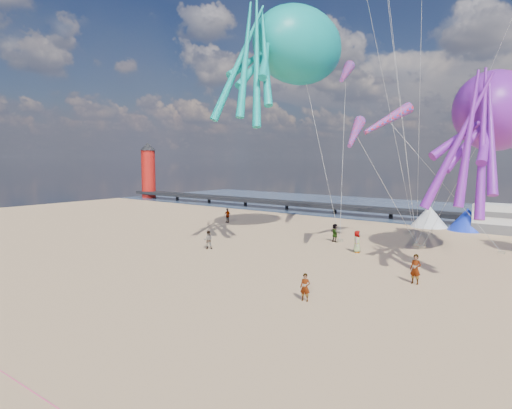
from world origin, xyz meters
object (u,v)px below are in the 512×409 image
Objects in this scene: windsock_right at (355,133)px; lighthouse at (148,174)px; sandbag_b at (422,247)px; beachgoer_0 at (357,242)px; kite_octopus_teal at (298,46)px; kite_octopus_purple at (496,111)px; sandbag_a at (340,241)px; windsock_left at (346,73)px; tent_blue at (467,219)px; sandbag_e at (417,244)px; tent_white at (429,216)px; beachgoer_5 at (415,269)px; beachgoer_4 at (335,233)px; beachgoer_3 at (227,215)px; motorhome_0 at (510,220)px; windsock_mid at (388,120)px; standing_person at (305,287)px; sandbag_d at (501,252)px; beachgoer_1 at (208,240)px.

lighthouse is at bearing 141.56° from windsock_right.
windsock_right is at bearing -115.80° from sandbag_b.
beachgoer_0 is (53.81, -21.74, -3.59)m from lighthouse.
kite_octopus_teal is 1.09× the size of kite_octopus_purple.
sandbag_a is 0.07× the size of windsock_left.
tent_blue is 8.00× the size of sandbag_e.
windsock_right is at bearing -89.44° from tent_white.
kite_octopus_teal is at bearing -23.50° from lighthouse.
lighthouse is 58.93m from sandbag_e.
beachgoer_5 is (2.76, -24.05, -0.27)m from tent_blue.
tent_white reaches higher than beachgoer_4.
windsock_right is at bearing -79.33° from windsock_left.
windsock_right is (-3.25, -6.73, 9.53)m from sandbag_b.
beachgoer_0 is 9.40m from beachgoer_5.
beachgoer_3 is (-23.97, -11.52, -0.35)m from tent_blue.
motorhome_0 is 3.55× the size of beachgoer_5.
tent_white is 2.37× the size of beachgoer_4.
sandbag_e is (-5.37, -11.69, -1.39)m from motorhome_0.
lighthouse is 53.01m from kite_octopus_teal.
windsock_mid is at bearing -151.46° from beachgoer_4.
windsock_right is (-0.55, -4.92, -1.28)m from windsock_mid.
beachgoer_4 is 0.38× the size of windsock_right.
kite_octopus_teal reaches higher than windsock_left.
beachgoer_3 is at bearing 59.32° from beachgoer_0.
windsock_mid is (-6.02, 9.63, 9.99)m from beachgoer_5.
windsock_mid is at bearing 84.07° from standing_person.
kite_octopus_teal reaches higher than beachgoer_3.
windsock_left is (-14.08, -0.35, 15.75)m from sandbag_d.
sandbag_d is 6.64m from sandbag_e.
lighthouse is at bearing 175.67° from kite_octopus_purple.
windsock_right reaches higher than beachgoer_3.
sandbag_e is at bearing 80.24° from windsock_mid.
sandbag_a is 18.03m from kite_octopus_teal.
lighthouse is 2.25× the size of tent_white.
kite_octopus_teal is (47.08, -20.47, 13.19)m from lighthouse.
beachgoer_3 is at bearing 159.76° from windsock_left.
kite_octopus_purple is (5.64, -2.51, 10.97)m from sandbag_b.
beachgoer_1 is at bearing -140.89° from sandbag_b.
beachgoer_5 is at bearing -22.60° from beachgoer_3.
windsock_left is at bearing 3.56° from beachgoer_3.
lighthouse is at bearing 176.05° from tent_blue.
beachgoer_0 reaches higher than beachgoer_3.
motorhome_0 is 11.06m from sandbag_d.
sandbag_d is at bearing -49.76° from tent_white.
beachgoer_3 is at bearing 160.12° from beachgoer_5.
beachgoer_5 reaches higher than beachgoer_3.
standing_person is 19.93m from kite_octopus_purple.
lighthouse is 58.11m from windsock_mid.
tent_blue is (58.00, -4.00, -3.30)m from lighthouse.
windsock_right reaches higher than sandbag_b.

